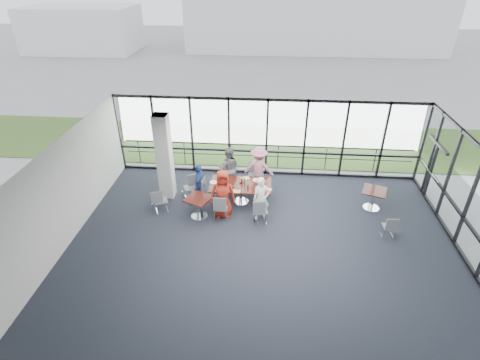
# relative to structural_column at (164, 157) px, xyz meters

# --- Properties ---
(floor) EXTENTS (12.00, 10.00, 0.02)m
(floor) POSITION_rel_structural_column_xyz_m (3.60, -3.00, -1.61)
(floor) COLOR #222632
(floor) RESTS_ON ground
(ceiling) EXTENTS (12.00, 10.00, 0.04)m
(ceiling) POSITION_rel_structural_column_xyz_m (3.60, -3.00, 1.60)
(ceiling) COLOR silver
(ceiling) RESTS_ON ground
(wall_left) EXTENTS (0.10, 10.00, 3.20)m
(wall_left) POSITION_rel_structural_column_xyz_m (-2.40, -3.00, 0.00)
(wall_left) COLOR silver
(wall_left) RESTS_ON ground
(curtain_wall_back) EXTENTS (12.00, 0.10, 3.20)m
(curtain_wall_back) POSITION_rel_structural_column_xyz_m (3.60, 2.00, 0.00)
(curtain_wall_back) COLOR white
(curtain_wall_back) RESTS_ON ground
(exit_door) EXTENTS (0.12, 1.60, 2.10)m
(exit_door) POSITION_rel_structural_column_xyz_m (9.60, 0.75, -0.55)
(exit_door) COLOR black
(exit_door) RESTS_ON ground
(structural_column) EXTENTS (0.50, 0.50, 3.20)m
(structural_column) POSITION_rel_structural_column_xyz_m (0.00, 0.00, 0.00)
(structural_column) COLOR silver
(structural_column) RESTS_ON ground
(apron) EXTENTS (80.00, 70.00, 0.02)m
(apron) POSITION_rel_structural_column_xyz_m (3.60, 7.00, -1.62)
(apron) COLOR gray
(apron) RESTS_ON ground
(grass_strip) EXTENTS (80.00, 5.00, 0.01)m
(grass_strip) POSITION_rel_structural_column_xyz_m (3.60, 5.00, -1.59)
(grass_strip) COLOR #395B21
(grass_strip) RESTS_ON ground
(hangar_main) EXTENTS (24.00, 10.00, 6.00)m
(hangar_main) POSITION_rel_structural_column_xyz_m (7.60, 29.00, 1.40)
(hangar_main) COLOR silver
(hangar_main) RESTS_ON ground
(hangar_aux) EXTENTS (10.00, 6.00, 4.00)m
(hangar_aux) POSITION_rel_structural_column_xyz_m (-14.40, 25.00, 0.40)
(hangar_aux) COLOR silver
(hangar_aux) RESTS_ON ground
(guard_rail) EXTENTS (12.00, 0.06, 0.06)m
(guard_rail) POSITION_rel_structural_column_xyz_m (3.60, 2.60, -1.10)
(guard_rail) COLOR #2D2D33
(guard_rail) RESTS_ON ground
(main_table) EXTENTS (2.19, 1.22, 0.75)m
(main_table) POSITION_rel_structural_column_xyz_m (2.75, -0.23, -0.95)
(main_table) COLOR #350E0E
(main_table) RESTS_ON ground
(side_table_left) EXTENTS (1.03, 1.03, 0.75)m
(side_table_left) POSITION_rel_structural_column_xyz_m (1.39, -1.25, -0.98)
(side_table_left) COLOR #350E0E
(side_table_left) RESTS_ON ground
(side_table_right) EXTENTS (0.99, 0.99, 0.75)m
(side_table_right) POSITION_rel_structural_column_xyz_m (7.43, -0.26, -0.98)
(side_table_right) COLOR #350E0E
(side_table_right) RESTS_ON ground
(diner_near_left) EXTENTS (0.92, 0.67, 1.75)m
(diner_near_left) POSITION_rel_structural_column_xyz_m (2.21, -1.12, -0.73)
(diner_near_left) COLOR #AA2719
(diner_near_left) RESTS_ON ground
(diner_near_right) EXTENTS (0.66, 0.55, 1.57)m
(diner_near_right) POSITION_rel_structural_column_xyz_m (3.51, -1.18, -0.81)
(diner_near_right) COLOR white
(diner_near_right) RESTS_ON ground
(diner_far_left) EXTENTS (0.84, 0.53, 1.72)m
(diner_far_left) POSITION_rel_structural_column_xyz_m (2.21, 0.75, -0.74)
(diner_far_left) COLOR slate
(diner_far_left) RESTS_ON ground
(diner_far_right) EXTENTS (1.21, 0.76, 1.75)m
(diner_far_right) POSITION_rel_structural_column_xyz_m (3.36, 0.77, -0.73)
(diner_far_right) COLOR #CE7E96
(diner_far_right) RESTS_ON ground
(diner_end) EXTENTS (0.62, 0.95, 1.50)m
(diner_end) POSITION_rel_structural_column_xyz_m (1.27, -0.29, -0.85)
(diner_end) COLOR #31509D
(diner_end) RESTS_ON ground
(chair_main_nl) EXTENTS (0.47, 0.47, 0.93)m
(chair_main_nl) POSITION_rel_structural_column_xyz_m (2.16, -1.31, -1.13)
(chair_main_nl) COLOR slate
(chair_main_nl) RESTS_ON ground
(chair_main_nr) EXTENTS (0.51, 0.51, 0.91)m
(chair_main_nr) POSITION_rel_structural_column_xyz_m (3.50, -1.38, -1.14)
(chair_main_nr) COLOR slate
(chair_main_nr) RESTS_ON ground
(chair_main_fl) EXTENTS (0.46, 0.46, 0.82)m
(chair_main_fl) POSITION_rel_structural_column_xyz_m (2.26, 0.80, -1.19)
(chair_main_fl) COLOR slate
(chair_main_fl) RESTS_ON ground
(chair_main_fr) EXTENTS (0.49, 0.49, 0.94)m
(chair_main_fr) POSITION_rel_structural_column_xyz_m (3.18, 0.95, -1.13)
(chair_main_fr) COLOR slate
(chair_main_fr) RESTS_ON ground
(chair_main_end) EXTENTS (0.51, 0.51, 0.92)m
(chair_main_end) POSITION_rel_structural_column_xyz_m (1.20, -0.30, -1.14)
(chair_main_end) COLOR slate
(chair_main_end) RESTS_ON ground
(chair_spare_la) EXTENTS (0.56, 0.56, 0.87)m
(chair_spare_la) POSITION_rel_structural_column_xyz_m (0.02, -1.04, -1.16)
(chair_spare_la) COLOR slate
(chair_spare_la) RESTS_ON ground
(chair_spare_lb) EXTENTS (0.56, 0.56, 0.87)m
(chair_spare_lb) POSITION_rel_structural_column_xyz_m (0.88, -0.11, -1.17)
(chair_spare_lb) COLOR slate
(chair_spare_lb) RESTS_ON ground
(chair_spare_r) EXTENTS (0.41, 0.41, 0.80)m
(chair_spare_r) POSITION_rel_structural_column_xyz_m (7.59, -1.86, -1.20)
(chair_spare_r) COLOR slate
(chair_spare_r) RESTS_ON ground
(plate_nl) EXTENTS (0.24, 0.24, 0.01)m
(plate_nl) POSITION_rel_structural_column_xyz_m (2.19, -0.63, -0.84)
(plate_nl) COLOR white
(plate_nl) RESTS_ON main_table
(plate_nr) EXTENTS (0.25, 0.25, 0.01)m
(plate_nr) POSITION_rel_structural_column_xyz_m (3.46, -0.64, -0.84)
(plate_nr) COLOR white
(plate_nr) RESTS_ON main_table
(plate_fl) EXTENTS (0.24, 0.24, 0.01)m
(plate_fl) POSITION_rel_structural_column_xyz_m (2.15, 0.10, -0.84)
(plate_fl) COLOR white
(plate_fl) RESTS_ON main_table
(plate_fr) EXTENTS (0.28, 0.28, 0.01)m
(plate_fr) POSITION_rel_structural_column_xyz_m (3.29, 0.10, -0.84)
(plate_fr) COLOR white
(plate_fr) RESTS_ON main_table
(plate_end) EXTENTS (0.26, 0.26, 0.01)m
(plate_end) POSITION_rel_structural_column_xyz_m (1.76, -0.19, -0.84)
(plate_end) COLOR white
(plate_end) RESTS_ON main_table
(tumbler_a) EXTENTS (0.07, 0.07, 0.15)m
(tumbler_a) POSITION_rel_structural_column_xyz_m (2.49, -0.49, -0.78)
(tumbler_a) COLOR white
(tumbler_a) RESTS_ON main_table
(tumbler_b) EXTENTS (0.07, 0.07, 0.14)m
(tumbler_b) POSITION_rel_structural_column_xyz_m (3.02, -0.48, -0.78)
(tumbler_b) COLOR white
(tumbler_b) RESTS_ON main_table
(tumbler_c) EXTENTS (0.07, 0.07, 0.14)m
(tumbler_c) POSITION_rel_structural_column_xyz_m (2.82, 0.07, -0.78)
(tumbler_c) COLOR white
(tumbler_c) RESTS_ON main_table
(tumbler_d) EXTENTS (0.07, 0.07, 0.13)m
(tumbler_d) POSITION_rel_structural_column_xyz_m (1.94, -0.47, -0.78)
(tumbler_d) COLOR white
(tumbler_d) RESTS_ON main_table
(menu_a) EXTENTS (0.32, 0.24, 0.00)m
(menu_a) POSITION_rel_structural_column_xyz_m (2.62, -0.72, -0.85)
(menu_a) COLOR white
(menu_a) RESTS_ON main_table
(menu_b) EXTENTS (0.38, 0.33, 0.00)m
(menu_b) POSITION_rel_structural_column_xyz_m (3.69, -0.50, -0.85)
(menu_b) COLOR white
(menu_b) RESTS_ON main_table
(menu_c) EXTENTS (0.39, 0.35, 0.00)m
(menu_c) POSITION_rel_structural_column_xyz_m (2.88, 0.21, -0.85)
(menu_c) COLOR white
(menu_c) RESTS_ON main_table
(condiment_caddy) EXTENTS (0.10, 0.07, 0.04)m
(condiment_caddy) POSITION_rel_structural_column_xyz_m (2.75, -0.16, -0.83)
(condiment_caddy) COLOR black
(condiment_caddy) RESTS_ON main_table
(ketchup_bottle) EXTENTS (0.06, 0.06, 0.18)m
(ketchup_bottle) POSITION_rel_structural_column_xyz_m (2.78, -0.13, -0.76)
(ketchup_bottle) COLOR #A20200
(ketchup_bottle) RESTS_ON main_table
(green_bottle) EXTENTS (0.05, 0.05, 0.20)m
(green_bottle) POSITION_rel_structural_column_xyz_m (2.88, -0.17, -0.75)
(green_bottle) COLOR #187927
(green_bottle) RESTS_ON main_table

